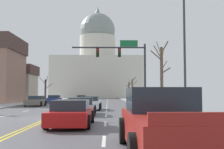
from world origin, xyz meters
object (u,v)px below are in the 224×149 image
sedan_near_02 (71,114)px  sedan_oncoming_02 (81,98)px  sedan_oncoming_00 (36,101)px  pedestrian_00 (173,100)px  sedan_near_01 (81,107)px  street_lamp_right (179,38)px  sedan_near_00 (90,103)px  sedan_oncoming_01 (54,99)px  pickup_truck_near_03 (165,124)px  signal_gantry (125,59)px

sedan_near_02 → sedan_oncoming_02: 44.32m
sedan_oncoming_00 → pedestrian_00: bearing=-45.1°
sedan_oncoming_00 → pedestrian_00: 19.45m
sedan_oncoming_00 → sedan_oncoming_02: bearing=81.3°
sedan_near_01 → sedan_oncoming_02: sedan_near_01 is taller
street_lamp_right → pedestrian_00: street_lamp_right is taller
pedestrian_00 → sedan_near_00: bearing=140.2°
sedan_near_01 → sedan_near_02: bearing=-88.7°
sedan_oncoming_01 → sedan_oncoming_02: sedan_oncoming_01 is taller
sedan_near_02 → pedestrian_00: bearing=49.4°
pickup_truck_near_03 → sedan_oncoming_01: size_ratio=1.20×
street_lamp_right → sedan_oncoming_02: bearing=103.1°
street_lamp_right → sedan_near_01: size_ratio=1.81×
sedan_oncoming_00 → sedan_near_02: bearing=-71.8°
signal_gantry → sedan_near_02: 17.62m
sedan_near_00 → pedestrian_00: pedestrian_00 is taller
sedan_near_01 → sedan_oncoming_01: bearing=104.7°
signal_gantry → sedan_near_00: size_ratio=1.82×
signal_gantry → sedan_oncoming_00: bearing=155.2°
sedan_near_00 → sedan_near_01: size_ratio=0.99×
street_lamp_right → sedan_oncoming_01: bearing=113.3°
sedan_near_00 → sedan_near_02: size_ratio=0.93×
sedan_near_01 → sedan_oncoming_00: (-6.91, 14.51, -0.00)m
street_lamp_right → sedan_near_02: size_ratio=1.70×
sedan_near_01 → pedestrian_00: pedestrian_00 is taller
sedan_near_02 → sedan_oncoming_01: size_ratio=0.99×
pickup_truck_near_03 → pedestrian_00: (3.44, 14.14, 0.28)m
sedan_near_01 → pickup_truck_near_03: (3.39, -13.39, 0.17)m
sedan_oncoming_00 → sedan_oncoming_02: size_ratio=0.97×
sedan_oncoming_00 → sedan_near_00: bearing=-49.2°
sedan_near_00 → pedestrian_00: 8.59m
pickup_truck_near_03 → sedan_oncoming_02: pickup_truck_near_03 is taller
sedan_near_02 → pickup_truck_near_03: pickup_truck_near_03 is taller
street_lamp_right → sedan_near_02: (-5.99, -3.03, -4.29)m
street_lamp_right → sedan_oncoming_02: (-9.58, 41.15, -4.32)m
sedan_near_02 → sedan_oncoming_00: sedan_near_02 is taller
signal_gantry → pedestrian_00: signal_gantry is taller
signal_gantry → sedan_near_02: size_ratio=1.69×
pedestrian_00 → pickup_truck_near_03: bearing=-103.7°
sedan_near_01 → sedan_oncoming_01: size_ratio=0.93×
street_lamp_right → pedestrian_00: (0.67, 4.74, -3.84)m
sedan_near_01 → sedan_oncoming_00: 16.07m
pickup_truck_near_03 → sedan_oncoming_00: 29.74m
sedan_near_01 → sedan_oncoming_00: size_ratio=0.97×
street_lamp_right → sedan_near_00: (-5.91, 10.24, -4.28)m
sedan_near_00 → sedan_oncoming_02: 31.12m
sedan_near_02 → pedestrian_00: pedestrian_00 is taller
signal_gantry → pedestrian_00: size_ratio=4.85×
sedan_near_02 → sedan_oncoming_01: bearing=102.0°
sedan_near_01 → pedestrian_00: 6.88m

